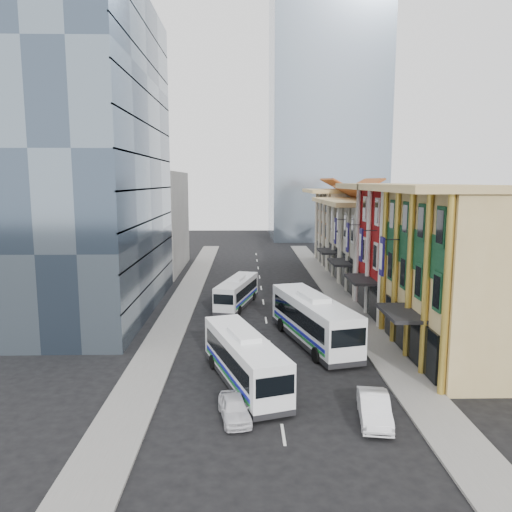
{
  "coord_description": "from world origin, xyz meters",
  "views": [
    {
      "loc": [
        -1.9,
        -29.59,
        12.72
      ],
      "look_at": [
        -0.85,
        18.43,
        5.49
      ],
      "focal_mm": 35.0,
      "sensor_mm": 36.0,
      "label": 1
    }
  ],
  "objects_px": {
    "shophouse_tan": "(468,276)",
    "office_tower": "(86,157)",
    "bus_left_far": "(237,291)",
    "bus_right": "(313,319)",
    "sedan_right": "(374,408)",
    "bus_left_near": "(244,358)",
    "sedan_left": "(234,408)"
  },
  "relations": [
    {
      "from": "bus_left_near",
      "to": "sedan_left",
      "type": "xyz_separation_m",
      "value": [
        -0.52,
        -4.63,
        -1.1
      ]
    },
    {
      "from": "bus_left_far",
      "to": "office_tower",
      "type": "bearing_deg",
      "value": -160.0
    },
    {
      "from": "bus_right",
      "to": "sedan_left",
      "type": "height_order",
      "value": "bus_right"
    },
    {
      "from": "shophouse_tan",
      "to": "office_tower",
      "type": "height_order",
      "value": "office_tower"
    },
    {
      "from": "shophouse_tan",
      "to": "sedan_right",
      "type": "bearing_deg",
      "value": -133.04
    },
    {
      "from": "sedan_left",
      "to": "sedan_right",
      "type": "distance_m",
      "value": 7.48
    },
    {
      "from": "bus_left_near",
      "to": "sedan_left",
      "type": "bearing_deg",
      "value": -114.32
    },
    {
      "from": "bus_left_far",
      "to": "bus_right",
      "type": "bearing_deg",
      "value": -48.15
    },
    {
      "from": "bus_right",
      "to": "bus_left_far",
      "type": "bearing_deg",
      "value": 102.91
    },
    {
      "from": "bus_left_near",
      "to": "bus_right",
      "type": "xyz_separation_m",
      "value": [
        5.44,
        7.97,
        0.27
      ]
    },
    {
      "from": "bus_left_near",
      "to": "bus_right",
      "type": "distance_m",
      "value": 9.66
    },
    {
      "from": "bus_left_near",
      "to": "shophouse_tan",
      "type": "bearing_deg",
      "value": -1.78
    },
    {
      "from": "office_tower",
      "to": "bus_left_near",
      "type": "relative_size",
      "value": 2.79
    },
    {
      "from": "shophouse_tan",
      "to": "sedan_right",
      "type": "relative_size",
      "value": 3.17
    },
    {
      "from": "shophouse_tan",
      "to": "bus_left_near",
      "type": "xyz_separation_m",
      "value": [
        -16.0,
        -4.64,
        -4.27
      ]
    },
    {
      "from": "bus_right",
      "to": "sedan_right",
      "type": "distance_m",
      "value": 13.17
    },
    {
      "from": "bus_left_far",
      "to": "sedan_left",
      "type": "height_order",
      "value": "bus_left_far"
    },
    {
      "from": "sedan_right",
      "to": "bus_right",
      "type": "bearing_deg",
      "value": 104.65
    },
    {
      "from": "bus_left_near",
      "to": "bus_left_far",
      "type": "distance_m",
      "value": 20.02
    },
    {
      "from": "bus_right",
      "to": "sedan_right",
      "type": "bearing_deg",
      "value": -97.78
    },
    {
      "from": "shophouse_tan",
      "to": "bus_right",
      "type": "height_order",
      "value": "shophouse_tan"
    },
    {
      "from": "bus_left_near",
      "to": "sedan_right",
      "type": "bearing_deg",
      "value": -53.91
    },
    {
      "from": "bus_left_far",
      "to": "bus_right",
      "type": "distance_m",
      "value": 13.54
    },
    {
      "from": "office_tower",
      "to": "bus_left_near",
      "type": "height_order",
      "value": "office_tower"
    },
    {
      "from": "sedan_right",
      "to": "bus_left_far",
      "type": "bearing_deg",
      "value": 115.16
    },
    {
      "from": "bus_left_far",
      "to": "sedan_left",
      "type": "bearing_deg",
      "value": -74.87
    },
    {
      "from": "bus_left_near",
      "to": "sedan_right",
      "type": "xyz_separation_m",
      "value": [
        6.95,
        -5.04,
        -1.0
      ]
    },
    {
      "from": "shophouse_tan",
      "to": "sedan_left",
      "type": "bearing_deg",
      "value": -150.68
    },
    {
      "from": "sedan_left",
      "to": "sedan_right",
      "type": "bearing_deg",
      "value": -13.46
    },
    {
      "from": "office_tower",
      "to": "sedan_right",
      "type": "bearing_deg",
      "value": -47.17
    },
    {
      "from": "sedan_left",
      "to": "bus_left_near",
      "type": "bearing_deg",
      "value": 73.34
    },
    {
      "from": "bus_left_far",
      "to": "sedan_left",
      "type": "relative_size",
      "value": 2.59
    }
  ]
}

